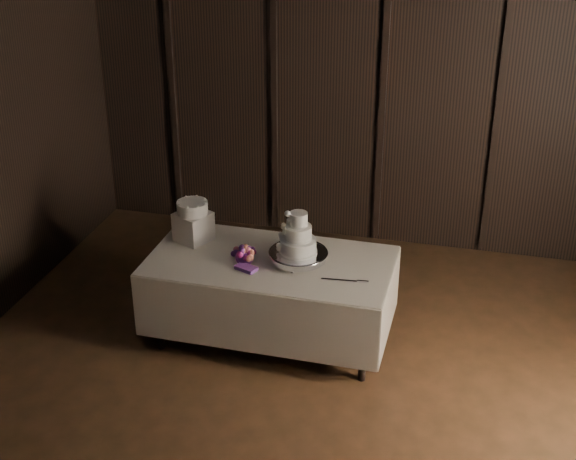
# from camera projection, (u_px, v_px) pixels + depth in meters

# --- Properties ---
(room) EXTENTS (6.08, 7.08, 3.08)m
(room) POSITION_uv_depth(u_px,v_px,m) (299.00, 272.00, 4.83)
(room) COLOR black
(room) RESTS_ON ground
(display_table) EXTENTS (2.00, 1.06, 0.76)m
(display_table) POSITION_uv_depth(u_px,v_px,m) (271.00, 296.00, 6.66)
(display_table) COLOR silver
(display_table) RESTS_ON ground
(cake_stand) EXTENTS (0.59, 0.59, 0.09)m
(cake_stand) POSITION_uv_depth(u_px,v_px,m) (298.00, 257.00, 6.46)
(cake_stand) COLOR silver
(cake_stand) RESTS_ON display_table
(wedding_cake) EXTENTS (0.33, 0.29, 0.35)m
(wedding_cake) POSITION_uv_depth(u_px,v_px,m) (295.00, 237.00, 6.37)
(wedding_cake) COLOR white
(wedding_cake) RESTS_ON cake_stand
(bouquet) EXTENTS (0.40, 0.45, 0.18)m
(bouquet) POSITION_uv_depth(u_px,v_px,m) (244.00, 255.00, 6.45)
(bouquet) COLOR #CA5868
(bouquet) RESTS_ON display_table
(box_pedestal) EXTENTS (0.35, 0.35, 0.25)m
(box_pedestal) POSITION_uv_depth(u_px,v_px,m) (193.00, 227.00, 6.78)
(box_pedestal) COLOR white
(box_pedestal) RESTS_ON display_table
(small_cake) EXTENTS (0.32, 0.32, 0.10)m
(small_cake) POSITION_uv_depth(u_px,v_px,m) (192.00, 208.00, 6.70)
(small_cake) COLOR white
(small_cake) RESTS_ON box_pedestal
(cake_knife) EXTENTS (0.37, 0.06, 0.01)m
(cake_knife) POSITION_uv_depth(u_px,v_px,m) (339.00, 280.00, 6.21)
(cake_knife) COLOR silver
(cake_knife) RESTS_ON display_table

